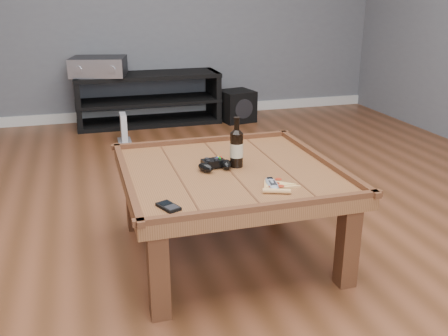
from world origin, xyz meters
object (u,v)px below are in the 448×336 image
object	(u,v)px
beer_bottle	(237,147)
subwoofer	(237,106)
media_console	(148,99)
pizza_slice	(276,186)
remote_control	(272,184)
game_controller	(215,164)
av_receiver	(99,66)
smartphone	(168,206)
coffee_table	(229,181)
game_console	(124,129)

from	to	relation	value
beer_bottle	subwoofer	world-z (taller)	beer_bottle
media_console	beer_bottle	bearing A→B (deg)	-88.99
pizza_slice	remote_control	xyz separation A→B (m)	(-0.01, 0.02, 0.00)
game_controller	av_receiver	bearing A→B (deg)	90.38
media_console	remote_control	world-z (taller)	media_console
pizza_slice	smartphone	xyz separation A→B (m)	(-0.49, -0.08, -0.00)
smartphone	remote_control	distance (m)	0.49
beer_bottle	subwoofer	bearing A→B (deg)	72.17
beer_bottle	smartphone	bearing A→B (deg)	-135.80
beer_bottle	game_controller	size ratio (longest dim) A/B	1.33
smartphone	av_receiver	world-z (taller)	av_receiver
game_controller	smartphone	distance (m)	0.49
av_receiver	subwoofer	world-z (taller)	av_receiver
game_controller	pizza_slice	size ratio (longest dim) A/B	0.76
coffee_table	game_controller	distance (m)	0.11
coffee_table	subwoofer	bearing A→B (deg)	71.44
beer_bottle	smartphone	world-z (taller)	beer_bottle
smartphone	beer_bottle	bearing A→B (deg)	20.82
game_controller	game_console	xyz separation A→B (m)	(-0.24, 2.12, -0.36)
coffee_table	smartphone	world-z (taller)	coffee_table
media_console	subwoofer	xyz separation A→B (m)	(0.87, -0.15, -0.09)
smartphone	av_receiver	size ratio (longest dim) A/B	0.21
beer_bottle	subwoofer	distance (m)	2.72
beer_bottle	pizza_slice	bearing A→B (deg)	-75.47
av_receiver	beer_bottle	bearing A→B (deg)	-66.72
game_controller	game_console	bearing A→B (deg)	88.80
coffee_table	game_console	xyz separation A→B (m)	(-0.31, 2.15, -0.28)
smartphone	remote_control	size ratio (longest dim) A/B	0.71
coffee_table	pizza_slice	bearing A→B (deg)	-65.15
coffee_table	game_controller	world-z (taller)	game_controller
smartphone	subwoofer	world-z (taller)	smartphone
coffee_table	av_receiver	world-z (taller)	av_receiver
beer_bottle	subwoofer	xyz separation A→B (m)	(0.82, 2.56, -0.39)
subwoofer	game_console	world-z (taller)	subwoofer
media_console	game_controller	xyz separation A→B (m)	(-0.06, -2.72, 0.23)
smartphone	coffee_table	bearing A→B (deg)	21.76
remote_control	smartphone	bearing A→B (deg)	-158.89
av_receiver	pizza_slice	bearing A→B (deg)	-66.29
beer_bottle	av_receiver	bearing A→B (deg)	100.44
media_console	remote_control	distance (m)	3.02
smartphone	game_controller	bearing A→B (deg)	29.25
coffee_table	smartphone	xyz separation A→B (m)	(-0.36, -0.36, 0.07)
game_controller	smartphone	bearing A→B (deg)	-135.12
av_receiver	game_console	size ratio (longest dim) A/B	2.26
media_console	game_controller	world-z (taller)	same
game_console	pizza_slice	bearing A→B (deg)	-78.33
beer_bottle	pizza_slice	xyz separation A→B (m)	(0.08, -0.31, -0.09)
coffee_table	smartphone	size ratio (longest dim) A/B	8.73
subwoofer	remote_control	bearing A→B (deg)	-115.52
smartphone	remote_control	bearing A→B (deg)	-11.28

